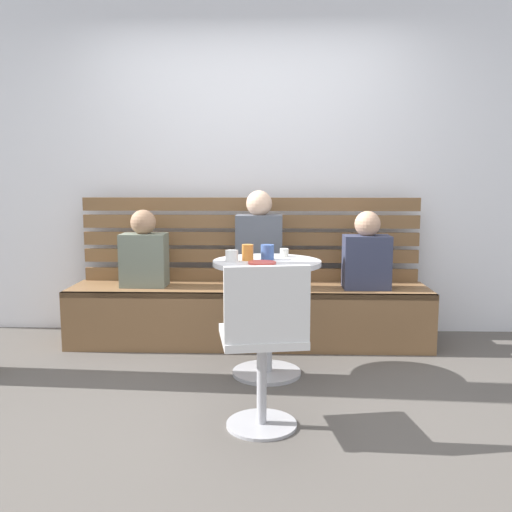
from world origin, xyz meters
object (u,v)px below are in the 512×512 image
at_px(cup_mug_blue, 267,252).
at_px(booth_bench, 249,315).
at_px(white_chair, 264,341).
at_px(cup_tumbler_orange, 248,252).
at_px(person_child_middle, 144,253).
at_px(person_adult, 259,245).
at_px(person_child_left, 367,255).
at_px(cafe_table, 267,295).
at_px(cup_espresso_small, 284,253).
at_px(cup_ceramic_white, 232,256).
at_px(plate_small, 262,263).

bearing_deg(cup_mug_blue, booth_bench, 103.24).
distance_m(white_chair, cup_tumbler_orange, 0.89).
distance_m(person_child_middle, cup_mug_blue, 1.14).
relative_size(person_adult, person_child_left, 1.26).
height_order(cafe_table, white_chair, white_chair).
height_order(booth_bench, cup_espresso_small, cup_espresso_small).
distance_m(booth_bench, cup_ceramic_white, 0.91).
distance_m(cafe_table, cup_mug_blue, 0.27).
distance_m(booth_bench, person_adult, 0.55).
bearing_deg(booth_bench, person_child_left, -1.51).
xyz_separation_m(white_chair, person_child_middle, (-0.93, 1.50, 0.23)).
distance_m(cup_espresso_small, plate_small, 0.33).
bearing_deg(white_chair, person_adult, 92.48).
distance_m(booth_bench, cup_espresso_small, 0.78).
height_order(white_chair, cup_ceramic_white, white_chair).
bearing_deg(cafe_table, cup_tumbler_orange, 177.58).
relative_size(person_adult, person_child_middle, 1.25).
bearing_deg(cup_ceramic_white, cafe_table, 10.63).
bearing_deg(cup_espresso_small, cup_mug_blue, -130.24).
distance_m(person_child_left, plate_small, 1.09).
xyz_separation_m(booth_bench, cup_ceramic_white, (-0.07, -0.71, 0.55)).
distance_m(booth_bench, white_chair, 1.51).
bearing_deg(cup_tumbler_orange, cup_espresso_small, 35.70).
xyz_separation_m(person_child_middle, cup_tumbler_orange, (0.82, -0.68, 0.10)).
bearing_deg(cafe_table, cup_ceramic_white, -169.37).
distance_m(person_adult, person_child_middle, 0.88).
distance_m(white_chair, person_child_left, 1.65).
relative_size(person_child_middle, cup_tumbler_orange, 5.80).
height_order(white_chair, person_child_left, person_child_left).
relative_size(booth_bench, person_child_left, 4.69).
relative_size(cafe_table, plate_small, 4.35).
height_order(booth_bench, cup_mug_blue, cup_mug_blue).
bearing_deg(white_chair, plate_small, 91.96).
relative_size(person_child_left, cup_mug_blue, 6.06).
bearing_deg(cup_tumbler_orange, cup_mug_blue, 17.12).
relative_size(white_chair, cup_espresso_small, 15.18).
bearing_deg(person_adult, cup_ceramic_white, -102.47).
xyz_separation_m(cup_ceramic_white, cup_tumbler_orange, (0.10, 0.05, 0.02)).
xyz_separation_m(cafe_table, person_child_middle, (-0.94, 0.68, 0.17)).
xyz_separation_m(cup_mug_blue, plate_small, (-0.03, -0.17, -0.04)).
bearing_deg(cup_mug_blue, plate_small, -99.71).
relative_size(white_chair, person_adult, 1.17).
bearing_deg(booth_bench, person_child_middle, 179.16).
bearing_deg(booth_bench, cup_ceramic_white, -95.71).
height_order(person_adult, plate_small, person_adult).
bearing_deg(person_child_left, cup_espresso_small, -142.31).
relative_size(cafe_table, person_child_left, 1.29).
height_order(person_child_middle, cup_ceramic_white, person_child_middle).
distance_m(cafe_table, cup_ceramic_white, 0.34).
bearing_deg(cup_mug_blue, person_adult, 96.61).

